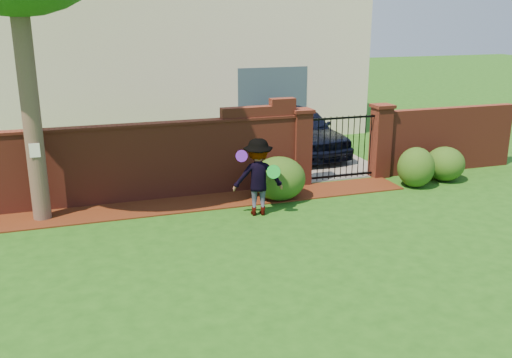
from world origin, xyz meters
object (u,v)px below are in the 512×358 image
object	(u,v)px
car	(302,131)
frisbee_purple	(242,156)
man	(258,177)
frisbee_green	(274,172)

from	to	relation	value
car	frisbee_purple	bearing A→B (deg)	-131.31
car	man	world-z (taller)	man
car	man	distance (m)	5.36
car	frisbee_purple	world-z (taller)	car
frisbee_green	man	bearing A→B (deg)	134.97
man	frisbee_purple	size ratio (longest dim) A/B	6.73
man	frisbee_green	world-z (taller)	man
frisbee_purple	frisbee_green	distance (m)	0.73
car	frisbee_green	distance (m)	5.45
man	frisbee_green	size ratio (longest dim) A/B	5.70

